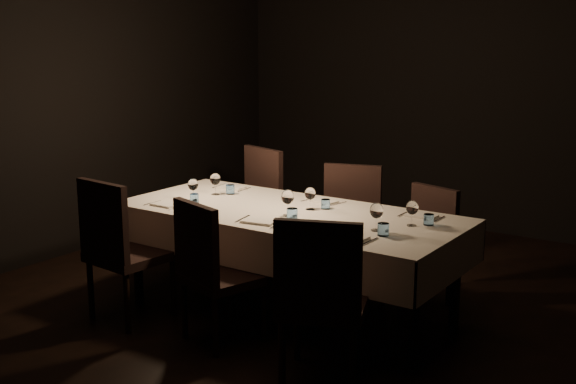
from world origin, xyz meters
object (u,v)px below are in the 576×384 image
Objects in this scene: chair_near_center at (212,266)px; chair_near_right at (321,294)px; chair_far_center at (349,221)px; chair_far_left at (252,203)px; chair_near_left at (120,245)px; chair_far_right at (425,240)px; dining_table at (288,221)px.

chair_near_right reaches higher than chair_near_center.
chair_near_center is 1.51m from chair_far_center.
chair_near_right is 0.98× the size of chair_far_left.
chair_near_right is at bearing -26.41° from chair_far_left.
chair_near_center is 0.95× the size of chair_near_right.
chair_far_center reaches higher than chair_near_center.
chair_far_left is 1.06× the size of chair_far_center.
chair_near_left reaches higher than chair_near_right.
chair_far_right is at bearing -19.70° from chair_far_center.
chair_near_right is at bearing -46.18° from dining_table.
dining_table is at bearing -23.04° from chair_far_left.
chair_near_center is at bearing -27.56° from chair_near_right.
chair_near_right is (0.89, -0.09, 0.02)m from chair_near_center.
chair_far_right is (0.74, 0.73, -0.19)m from dining_table.
chair_far_center is (0.96, 0.02, -0.03)m from chair_far_left.
dining_table is 2.61× the size of chair_near_center.
chair_near_center is at bearing -113.78° from chair_far_center.
chair_far_left is 0.96m from chair_far_center.
chair_far_left is at bearing -84.00° from chair_near_left.
chair_far_center is (-0.73, 1.60, -0.02)m from chair_near_right.
chair_far_center is at bearing -86.93° from chair_near_right.
chair_near_left is 1.83m from chair_far_center.
chair_near_right is 1.75m from chair_far_center.
chair_near_left is at bearing -119.68° from chair_far_right.
chair_near_right reaches higher than dining_table.
chair_near_left reaches higher than dining_table.
dining_table is 1.15m from chair_far_left.
chair_far_left is at bearing 140.50° from dining_table.
chair_near_left is 1.67m from chair_near_right.
chair_near_left reaches higher than chair_near_center.
chair_near_left is at bearing -72.83° from chair_far_left.
chair_far_left is 1.16× the size of chair_far_right.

